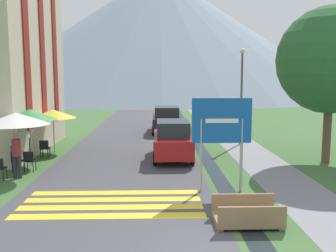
% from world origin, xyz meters
% --- Properties ---
extents(ground_plane, '(160.00, 160.00, 0.00)m').
position_xyz_m(ground_plane, '(0.00, 20.00, 0.00)').
color(ground_plane, '#3D6033').
extents(road, '(6.40, 60.00, 0.01)m').
position_xyz_m(road, '(-2.50, 30.00, 0.00)').
color(road, '#424247').
rests_on(road, ground_plane).
extents(footpath, '(2.20, 60.00, 0.01)m').
position_xyz_m(footpath, '(3.60, 30.00, 0.00)').
color(footpath, slate).
rests_on(footpath, ground_plane).
extents(drainage_channel, '(0.60, 60.00, 0.00)m').
position_xyz_m(drainage_channel, '(1.20, 30.00, 0.00)').
color(drainage_channel, black).
rests_on(drainage_channel, ground_plane).
extents(crosswalk_marking, '(5.44, 2.54, 0.01)m').
position_xyz_m(crosswalk_marking, '(-2.50, 3.35, 0.01)').
color(crosswalk_marking, yellow).
rests_on(crosswalk_marking, ground_plane).
extents(mountain_distant, '(78.08, 78.08, 26.23)m').
position_xyz_m(mountain_distant, '(-0.44, 75.04, 13.11)').
color(mountain_distant, gray).
rests_on(mountain_distant, ground_plane).
extents(road_sign, '(1.96, 0.11, 3.13)m').
position_xyz_m(road_sign, '(0.99, 4.44, 2.10)').
color(road_sign, '#9E9EA3').
rests_on(road_sign, ground_plane).
extents(footbridge, '(1.70, 1.10, 0.65)m').
position_xyz_m(footbridge, '(1.20, 1.64, 0.23)').
color(footbridge, '#846647').
rests_on(footbridge, ground_plane).
extents(parked_car_near, '(1.80, 3.97, 1.82)m').
position_xyz_m(parked_car_near, '(-0.40, 9.49, 0.91)').
color(parked_car_near, '#A31919').
rests_on(parked_car_near, ground_plane).
extents(parked_car_far, '(1.98, 4.54, 1.82)m').
position_xyz_m(parked_car_far, '(-0.45, 17.99, 0.91)').
color(parked_car_far, black).
rests_on(parked_car_far, ground_plane).
extents(cafe_chair_far_right, '(0.40, 0.40, 0.85)m').
position_xyz_m(cafe_chair_far_right, '(-6.46, 10.00, 0.51)').
color(cafe_chair_far_right, black).
rests_on(cafe_chair_far_right, ground_plane).
extents(cafe_chair_near_left, '(0.40, 0.40, 0.85)m').
position_xyz_m(cafe_chair_near_left, '(-6.28, 7.30, 0.51)').
color(cafe_chair_near_left, black).
rests_on(cafe_chair_near_left, ground_plane).
extents(cafe_chair_far_left, '(0.40, 0.40, 0.85)m').
position_xyz_m(cafe_chair_far_left, '(-6.43, 9.92, 0.51)').
color(cafe_chair_far_left, black).
rests_on(cafe_chair_far_left, ground_plane).
extents(cafe_chair_near_right, '(0.40, 0.40, 0.85)m').
position_xyz_m(cafe_chair_near_right, '(-6.74, 7.23, 0.51)').
color(cafe_chair_near_right, black).
rests_on(cafe_chair_near_right, ground_plane).
extents(cafe_umbrella_front_white, '(2.45, 2.45, 2.49)m').
position_xyz_m(cafe_umbrella_front_white, '(-6.41, 6.46, 2.26)').
color(cafe_umbrella_front_white, '#B7B2A8').
rests_on(cafe_umbrella_front_white, ground_plane).
extents(cafe_umbrella_middle_green, '(2.30, 2.30, 2.43)m').
position_xyz_m(cafe_umbrella_middle_green, '(-6.63, 8.64, 2.20)').
color(cafe_umbrella_middle_green, '#B7B2A8').
rests_on(cafe_umbrella_middle_green, ground_plane).
extents(cafe_umbrella_rear_yellow, '(2.27, 2.27, 2.18)m').
position_xyz_m(cafe_umbrella_rear_yellow, '(-6.37, 11.36, 1.96)').
color(cafe_umbrella_rear_yellow, '#B7B2A8').
rests_on(cafe_umbrella_rear_yellow, ground_plane).
extents(person_standing_terrace, '(0.32, 0.32, 1.70)m').
position_xyz_m(person_standing_terrace, '(-6.41, 6.34, 0.99)').
color(person_standing_terrace, '#282833').
rests_on(person_standing_terrace, ground_plane).
extents(person_seated_near, '(0.32, 0.32, 1.22)m').
position_xyz_m(person_seated_near, '(-6.98, 7.70, 0.68)').
color(person_seated_near, '#282833').
rests_on(person_seated_near, ground_plane).
extents(person_seated_far, '(0.32, 0.32, 1.24)m').
position_xyz_m(person_seated_far, '(-7.10, 9.54, 0.69)').
color(person_seated_far, '#282833').
rests_on(person_seated_far, ground_plane).
extents(streetlamp, '(0.28, 0.28, 5.39)m').
position_xyz_m(streetlamp, '(3.65, 13.35, 3.18)').
color(streetlamp, '#515156').
rests_on(streetlamp, ground_plane).
extents(tree_by_path, '(4.68, 4.68, 6.88)m').
position_xyz_m(tree_by_path, '(6.46, 8.64, 4.53)').
color(tree_by_path, brown).
rests_on(tree_by_path, ground_plane).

